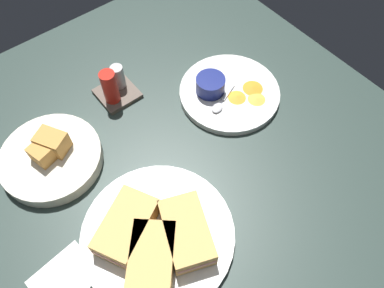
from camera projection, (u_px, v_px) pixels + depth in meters
The scene contains 14 objects.
ground_plane at pixel (165, 174), 80.27cm from camera, with size 110.00×110.00×3.00cm, color #283833.
plate_sandwich_main at pixel (158, 235), 70.78cm from camera, with size 29.27×29.27×1.60cm, color silver.
sandwich_half_near at pixel (127, 227), 68.34cm from camera, with size 15.05×12.80×4.80cm.
sandwich_half_far at pixel (152, 260), 65.12cm from camera, with size 14.35×14.75×4.80cm.
sandwich_half_extra at pixel (187, 232), 67.79cm from camera, with size 11.91×14.91×4.80cm.
ramekin_dark_sauce at pixel (191, 239), 67.67cm from camera, with size 6.55×6.55×3.39cm.
spoon_by_dark_ramekin at pixel (167, 228), 70.30cm from camera, with size 5.11×9.69×0.80cm.
plate_chips_companion at pixel (229, 93), 89.39cm from camera, with size 24.01×24.01×1.60cm, color silver.
ramekin_light_gravy at pixel (210, 84), 86.99cm from camera, with size 6.88×6.88×3.90cm.
spoon_by_gravy_ramekin at pixel (220, 104), 86.09cm from camera, with size 9.72×5.00×0.80cm.
plantain_chip_scatter at pixel (249, 94), 87.83cm from camera, with size 10.79×8.93×0.60cm.
bread_basket_rear at pixel (51, 157), 78.57cm from camera, with size 21.42×21.42×7.37cm.
condiment_caddy at pixel (114, 87), 86.97cm from camera, with size 9.00×9.00×9.50cm.
paper_napkin_folded at pixel (64, 278), 67.11cm from camera, with size 11.00×9.00×0.40cm, color white.
Camera 1 is at (-18.67, -32.59, 69.97)cm, focal length 34.79 mm.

